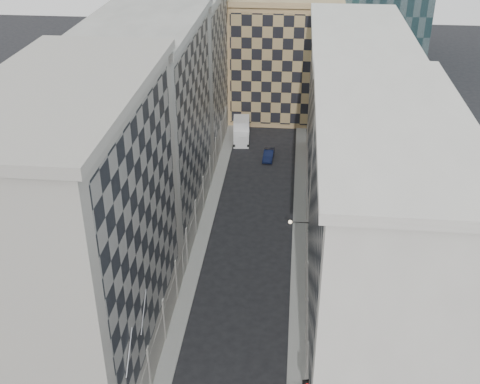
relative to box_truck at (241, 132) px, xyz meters
The scene contains 12 objects.
sidewalk_west 26.14m from the box_truck, 93.91° to the right, with size 1.50×100.00×0.15m, color gray.
sidewalk_east 27.50m from the box_truck, 71.49° to the right, with size 1.50×100.00×0.15m, color gray.
bldg_left_a 46.84m from the box_truck, 99.34° to the right, with size 10.80×22.80×23.70m.
bldg_left_b 26.19m from the box_truck, 107.82° to the right, with size 10.80×22.80×22.70m.
bldg_left_c 12.08m from the box_truck, behind, with size 10.80×22.80×21.70m.
bldg_right_a 44.40m from the box_truck, 70.73° to the right, with size 10.80×26.80×20.70m.
bldg_right_b 21.82m from the box_truck, 44.36° to the right, with size 10.80×28.80×19.70m.
tan_block 15.36m from the box_truck, 65.22° to the left, with size 16.80×14.80×18.80m.
flagpoles_left 50.55m from the box_truck, 92.78° to the right, with size 0.10×6.33×2.33m.
bracket_lamp 33.35m from the box_truck, 76.24° to the right, with size 1.98×0.36×0.36m.
box_truck is the anchor object (origin of this frame).
dark_car 7.48m from the box_truck, 54.56° to the right, with size 1.36×3.89×1.28m, color black.
Camera 1 is at (4.13, -24.30, 36.23)m, focal length 45.00 mm.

